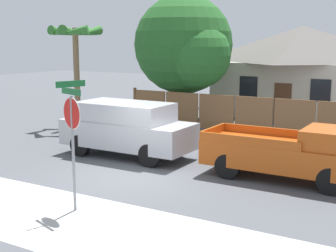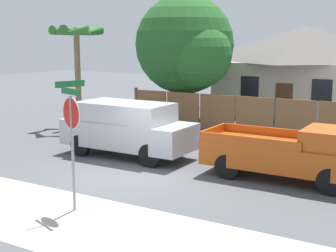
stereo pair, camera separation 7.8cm
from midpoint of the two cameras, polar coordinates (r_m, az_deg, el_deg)
ground_plane at (r=14.53m, az=-4.69°, el=-6.25°), size 80.00×80.00×0.00m
sidewalk_strip at (r=11.93m, az=-14.87°, el=-10.27°), size 36.00×3.20×0.01m
wooden_fence at (r=21.58m, az=10.60°, el=1.32°), size 13.12×0.12×1.76m
house at (r=28.17m, az=16.17°, el=6.76°), size 9.07×7.34×5.02m
oak_tree at (r=24.24m, az=2.48°, el=9.62°), size 5.34×5.09×6.52m
palm_tree at (r=22.97m, az=-10.98°, el=10.18°), size 2.42×2.62×4.88m
red_suv at (r=16.96m, az=-4.85°, el=-0.16°), size 4.88×1.99×1.97m
orange_pickup at (r=14.44m, az=15.04°, el=-3.22°), size 4.92×1.89×1.68m
stop_sign at (r=11.44m, az=-11.48°, el=0.26°), size 0.82×0.74×3.21m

